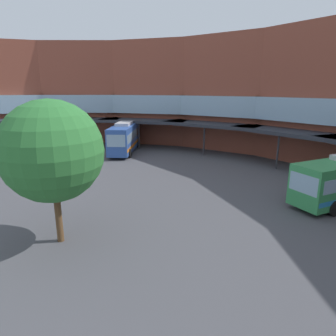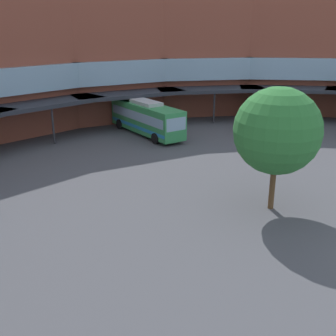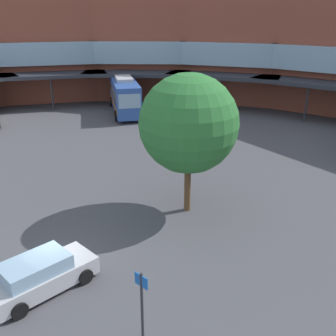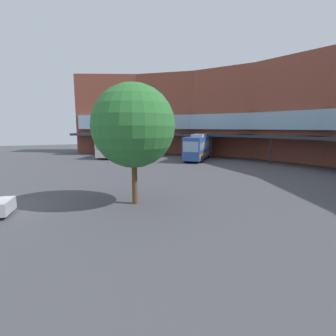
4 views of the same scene
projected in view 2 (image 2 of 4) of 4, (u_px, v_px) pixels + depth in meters
name	position (u px, v px, depth m)	size (l,w,h in m)	color
station_building	(75.00, 73.00, 35.78)	(81.37, 36.66, 15.00)	brown
bus_0	(146.00, 118.00, 43.98)	(4.72, 11.30, 3.61)	#338C4C
bus_4	(270.00, 110.00, 47.08)	(9.22, 8.65, 3.93)	silver
plaza_tree	(277.00, 131.00, 25.08)	(5.37, 5.37, 7.82)	brown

